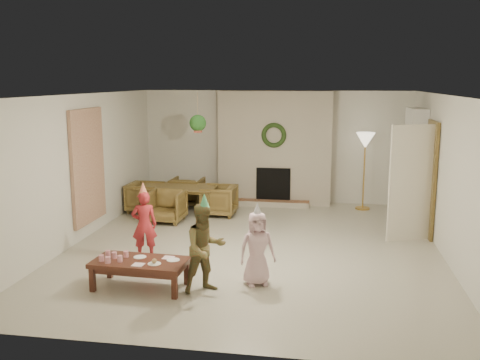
% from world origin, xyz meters
% --- Properties ---
extents(floor, '(7.00, 7.00, 0.00)m').
position_xyz_m(floor, '(0.00, 0.00, 0.00)').
color(floor, '#B7B29E').
rests_on(floor, ground).
extents(ceiling, '(7.00, 7.00, 0.00)m').
position_xyz_m(ceiling, '(0.00, 0.00, 2.50)').
color(ceiling, white).
rests_on(ceiling, wall_back).
extents(wall_back, '(7.00, 0.00, 7.00)m').
position_xyz_m(wall_back, '(0.00, 3.50, 1.25)').
color(wall_back, silver).
rests_on(wall_back, floor).
extents(wall_front, '(7.00, 0.00, 7.00)m').
position_xyz_m(wall_front, '(0.00, -3.50, 1.25)').
color(wall_front, silver).
rests_on(wall_front, floor).
extents(wall_left, '(0.00, 7.00, 7.00)m').
position_xyz_m(wall_left, '(-3.00, 0.00, 1.25)').
color(wall_left, silver).
rests_on(wall_left, floor).
extents(wall_right, '(0.00, 7.00, 7.00)m').
position_xyz_m(wall_right, '(3.00, 0.00, 1.25)').
color(wall_right, silver).
rests_on(wall_right, floor).
extents(fireplace_mass, '(2.50, 0.40, 2.50)m').
position_xyz_m(fireplace_mass, '(0.00, 3.30, 1.25)').
color(fireplace_mass, '#5E2E18').
rests_on(fireplace_mass, floor).
extents(fireplace_hearth, '(1.60, 0.30, 0.12)m').
position_xyz_m(fireplace_hearth, '(0.00, 2.95, 0.06)').
color(fireplace_hearth, brown).
rests_on(fireplace_hearth, floor).
extents(fireplace_firebox, '(0.75, 0.12, 0.75)m').
position_xyz_m(fireplace_firebox, '(0.00, 3.12, 0.45)').
color(fireplace_firebox, black).
rests_on(fireplace_firebox, floor).
extents(fireplace_wreath, '(0.54, 0.10, 0.54)m').
position_xyz_m(fireplace_wreath, '(0.00, 3.07, 1.55)').
color(fireplace_wreath, '#1D3714').
rests_on(fireplace_wreath, fireplace_mass).
extents(floor_lamp_base, '(0.31, 0.31, 0.03)m').
position_xyz_m(floor_lamp_base, '(1.94, 3.00, 0.02)').
color(floor_lamp_base, gold).
rests_on(floor_lamp_base, floor).
extents(floor_lamp_post, '(0.03, 0.03, 1.48)m').
position_xyz_m(floor_lamp_post, '(1.94, 3.00, 0.77)').
color(floor_lamp_post, gold).
rests_on(floor_lamp_post, floor).
extents(floor_lamp_shade, '(0.39, 0.39, 0.33)m').
position_xyz_m(floor_lamp_shade, '(1.94, 3.00, 1.48)').
color(floor_lamp_shade, beige).
rests_on(floor_lamp_shade, floor_lamp_post).
extents(bookshelf_carcass, '(0.30, 1.00, 2.20)m').
position_xyz_m(bookshelf_carcass, '(2.84, 2.30, 1.10)').
color(bookshelf_carcass, white).
rests_on(bookshelf_carcass, floor).
extents(bookshelf_shelf_a, '(0.30, 0.92, 0.03)m').
position_xyz_m(bookshelf_shelf_a, '(2.82, 2.30, 0.45)').
color(bookshelf_shelf_a, white).
rests_on(bookshelf_shelf_a, bookshelf_carcass).
extents(bookshelf_shelf_b, '(0.30, 0.92, 0.03)m').
position_xyz_m(bookshelf_shelf_b, '(2.82, 2.30, 0.85)').
color(bookshelf_shelf_b, white).
rests_on(bookshelf_shelf_b, bookshelf_carcass).
extents(bookshelf_shelf_c, '(0.30, 0.92, 0.03)m').
position_xyz_m(bookshelf_shelf_c, '(2.82, 2.30, 1.25)').
color(bookshelf_shelf_c, white).
rests_on(bookshelf_shelf_c, bookshelf_carcass).
extents(bookshelf_shelf_d, '(0.30, 0.92, 0.03)m').
position_xyz_m(bookshelf_shelf_d, '(2.82, 2.30, 1.65)').
color(bookshelf_shelf_d, white).
rests_on(bookshelf_shelf_d, bookshelf_carcass).
extents(books_row_lower, '(0.20, 0.40, 0.24)m').
position_xyz_m(books_row_lower, '(2.80, 2.15, 0.59)').
color(books_row_lower, maroon).
rests_on(books_row_lower, bookshelf_shelf_a).
extents(books_row_mid, '(0.20, 0.44, 0.24)m').
position_xyz_m(books_row_mid, '(2.80, 2.35, 0.99)').
color(books_row_mid, '#244E85').
rests_on(books_row_mid, bookshelf_shelf_b).
extents(books_row_upper, '(0.20, 0.36, 0.22)m').
position_xyz_m(books_row_upper, '(2.80, 2.20, 1.38)').
color(books_row_upper, '#A66323').
rests_on(books_row_upper, bookshelf_shelf_c).
extents(door_frame, '(0.05, 0.86, 2.04)m').
position_xyz_m(door_frame, '(2.96, 1.20, 1.02)').
color(door_frame, brown).
rests_on(door_frame, floor).
extents(door_leaf, '(0.77, 0.32, 2.00)m').
position_xyz_m(door_leaf, '(2.58, 0.82, 1.00)').
color(door_leaf, beige).
rests_on(door_leaf, floor).
extents(curtain_panel, '(0.06, 1.20, 2.00)m').
position_xyz_m(curtain_panel, '(-2.96, 0.20, 1.25)').
color(curtain_panel, tan).
rests_on(curtain_panel, wall_left).
extents(dining_table, '(1.63, 0.94, 0.57)m').
position_xyz_m(dining_table, '(-1.88, 2.00, 0.28)').
color(dining_table, brown).
rests_on(dining_table, floor).
extents(dining_chair_near, '(0.69, 0.70, 0.62)m').
position_xyz_m(dining_chair_near, '(-1.90, 1.29, 0.31)').
color(dining_chair_near, brown).
rests_on(dining_chair_near, floor).
extents(dining_chair_far, '(0.69, 0.70, 0.62)m').
position_xyz_m(dining_chair_far, '(-1.86, 2.70, 0.31)').
color(dining_chair_far, brown).
rests_on(dining_chair_far, floor).
extents(dining_chair_left, '(0.70, 0.69, 0.62)m').
position_xyz_m(dining_chair_left, '(-2.59, 2.02, 0.31)').
color(dining_chair_left, brown).
rests_on(dining_chair_left, floor).
extents(dining_chair_right, '(0.70, 0.69, 0.62)m').
position_xyz_m(dining_chair_right, '(-1.00, 1.97, 0.31)').
color(dining_chair_right, brown).
rests_on(dining_chair_right, floor).
extents(hanging_plant_cord, '(0.01, 0.01, 0.70)m').
position_xyz_m(hanging_plant_cord, '(-1.30, 1.50, 2.15)').
color(hanging_plant_cord, tan).
rests_on(hanging_plant_cord, ceiling).
extents(hanging_plant_pot, '(0.16, 0.16, 0.12)m').
position_xyz_m(hanging_plant_pot, '(-1.30, 1.50, 1.80)').
color(hanging_plant_pot, '#974030').
rests_on(hanging_plant_pot, hanging_plant_cord).
extents(hanging_plant_foliage, '(0.32, 0.32, 0.32)m').
position_xyz_m(hanging_plant_foliage, '(-1.30, 1.50, 1.92)').
color(hanging_plant_foliage, '#1A4A18').
rests_on(hanging_plant_foliage, hanging_plant_pot).
extents(coffee_table_top, '(1.27, 0.68, 0.06)m').
position_xyz_m(coffee_table_top, '(-1.25, -1.99, 0.35)').
color(coffee_table_top, '#4D2619').
rests_on(coffee_table_top, floor).
extents(coffee_table_apron, '(1.17, 0.58, 0.08)m').
position_xyz_m(coffee_table_apron, '(-1.25, -1.99, 0.29)').
color(coffee_table_apron, '#4D2619').
rests_on(coffee_table_apron, floor).
extents(coffee_leg_fl, '(0.07, 0.07, 0.33)m').
position_xyz_m(coffee_leg_fl, '(-1.83, -2.21, 0.16)').
color(coffee_leg_fl, '#4D2619').
rests_on(coffee_leg_fl, floor).
extents(coffee_leg_fr, '(0.07, 0.07, 0.33)m').
position_xyz_m(coffee_leg_fr, '(-0.70, -2.27, 0.16)').
color(coffee_leg_fr, '#4D2619').
rests_on(coffee_leg_fr, floor).
extents(coffee_leg_bl, '(0.07, 0.07, 0.33)m').
position_xyz_m(coffee_leg_bl, '(-1.80, -1.71, 0.16)').
color(coffee_leg_bl, '#4D2619').
rests_on(coffee_leg_bl, floor).
extents(coffee_leg_br, '(0.07, 0.07, 0.33)m').
position_xyz_m(coffee_leg_br, '(-0.67, -1.76, 0.16)').
color(coffee_leg_br, '#4D2619').
rests_on(coffee_leg_br, floor).
extents(cup_a, '(0.07, 0.07, 0.09)m').
position_xyz_m(cup_a, '(-1.73, -2.11, 0.43)').
color(cup_a, white).
rests_on(cup_a, coffee_table_top).
extents(cup_b, '(0.07, 0.07, 0.09)m').
position_xyz_m(cup_b, '(-1.73, -1.92, 0.43)').
color(cup_b, white).
rests_on(cup_b, coffee_table_top).
extents(cup_c, '(0.07, 0.07, 0.09)m').
position_xyz_m(cup_c, '(-1.62, -2.16, 0.43)').
color(cup_c, white).
rests_on(cup_c, coffee_table_top).
extents(cup_d, '(0.07, 0.07, 0.09)m').
position_xyz_m(cup_d, '(-1.61, -1.97, 0.43)').
color(cup_d, white).
rests_on(cup_d, coffee_table_top).
extents(cup_e, '(0.07, 0.07, 0.09)m').
position_xyz_m(cup_e, '(-1.48, -2.09, 0.43)').
color(cup_e, white).
rests_on(cup_e, coffee_table_top).
extents(cup_f, '(0.07, 0.07, 0.09)m').
position_xyz_m(cup_f, '(-1.48, -1.90, 0.43)').
color(cup_f, white).
rests_on(cup_f, coffee_table_top).
extents(plate_a, '(0.18, 0.18, 0.01)m').
position_xyz_m(plate_a, '(-1.29, -1.87, 0.39)').
color(plate_a, white).
rests_on(plate_a, coffee_table_top).
extents(plate_b, '(0.18, 0.18, 0.01)m').
position_xyz_m(plate_b, '(-1.01, -2.09, 0.39)').
color(plate_b, white).
rests_on(plate_b, coffee_table_top).
extents(plate_c, '(0.18, 0.18, 0.01)m').
position_xyz_m(plate_c, '(-0.81, -1.91, 0.39)').
color(plate_c, white).
rests_on(plate_c, coffee_table_top).
extents(food_scoop, '(0.07, 0.07, 0.07)m').
position_xyz_m(food_scoop, '(-1.01, -2.09, 0.42)').
color(food_scoop, tan).
rests_on(food_scoop, plate_b).
extents(napkin_left, '(0.15, 0.15, 0.01)m').
position_xyz_m(napkin_left, '(-1.21, -2.16, 0.39)').
color(napkin_left, '#F4B4C7').
rests_on(napkin_left, coffee_table_top).
extents(napkin_right, '(0.15, 0.15, 0.01)m').
position_xyz_m(napkin_right, '(-0.91, -1.83, 0.39)').
color(napkin_right, '#F4B4C7').
rests_on(napkin_right, coffee_table_top).
extents(child_red, '(0.44, 0.36, 1.06)m').
position_xyz_m(child_red, '(-1.60, -0.81, 0.53)').
color(child_red, '#A82429').
rests_on(child_red, floor).
extents(party_hat_red, '(0.15, 0.15, 0.20)m').
position_xyz_m(party_hat_red, '(-1.60, -0.81, 1.11)').
color(party_hat_red, '#F3BD51').
rests_on(party_hat_red, child_red).
extents(child_plaid, '(0.72, 0.70, 1.18)m').
position_xyz_m(child_plaid, '(-0.37, -1.96, 0.59)').
color(child_plaid, brown).
rests_on(child_plaid, floor).
extents(party_hat_plaid, '(0.17, 0.17, 0.19)m').
position_xyz_m(party_hat_plaid, '(-0.37, -1.96, 1.22)').
color(party_hat_plaid, '#49AA6C').
rests_on(party_hat_plaid, child_plaid).
extents(child_pink, '(0.58, 0.49, 1.01)m').
position_xyz_m(child_pink, '(0.27, -1.60, 0.50)').
color(child_pink, beige).
rests_on(child_pink, floor).
extents(party_hat_pink, '(0.16, 0.16, 0.18)m').
position_xyz_m(party_hat_pink, '(0.27, -1.60, 1.05)').
color(party_hat_pink, silver).
rests_on(party_hat_pink, child_pink).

